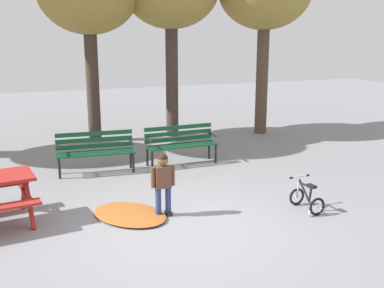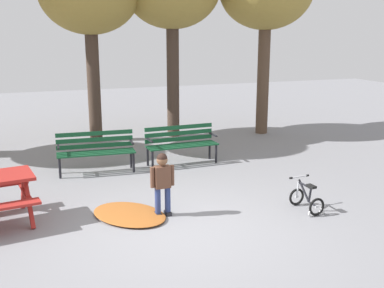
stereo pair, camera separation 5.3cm
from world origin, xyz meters
The scene contains 6 objects.
ground centered at (0.00, 0.00, 0.00)m, with size 36.00×36.00×0.00m, color gray.
park_bench_far_left centered at (-0.68, 3.39, 0.51)m, with size 1.63×0.57×0.85m.
park_bench_left centered at (1.21, 3.37, 0.51)m, with size 1.61×0.50×0.85m.
child_standing centered at (-0.07, 0.59, 0.61)m, with size 0.40×0.18×1.04m.
kids_bicycle centered at (2.23, -0.03, 0.20)m, with size 0.40×0.58×0.54m.
leaf_pile centered at (-0.59, 0.75, 0.04)m, with size 1.33×0.93×0.07m, color #9E5623.
Camera 1 is at (-2.15, -6.15, 2.89)m, focal length 43.50 mm.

